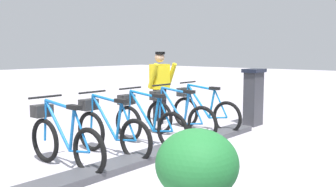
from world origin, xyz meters
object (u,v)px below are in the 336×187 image
Objects in this scene: bike_docked_2 at (146,122)px; bike_docked_4 at (62,139)px; bike_docked_1 at (177,115)px; bike_docked_3 at (109,129)px; bike_docked_0 at (203,110)px; planter_bush at (197,176)px; payment_kiosk at (253,96)px; worker_near_rack at (160,85)px.

bike_docked_2 is 1.00× the size of bike_docked_4.
bike_docked_1 and bike_docked_4 have the same top height.
bike_docked_4 is (0.00, 0.86, 0.00)m from bike_docked_3.
bike_docked_3 is (0.00, 1.72, 0.00)m from bike_docked_1.
planter_bush is (-2.59, 3.77, 0.11)m from bike_docked_0.
bike_docked_4 is (0.00, 3.45, 0.00)m from bike_docked_0.
bike_docked_4 is at bearing 82.94° from payment_kiosk.
bike_docked_0 and bike_docked_3 have the same top height.
bike_docked_2 is (0.57, 2.89, -0.24)m from payment_kiosk.
bike_docked_4 is (0.57, 4.61, -0.24)m from payment_kiosk.
bike_docked_4 is at bearing 108.29° from worker_near_rack.
bike_docked_2 reaches higher than planter_bush.
bike_docked_3 is (0.57, 3.75, -0.24)m from payment_kiosk.
bike_docked_0 is at bearing -55.50° from planter_bush.
bike_docked_3 is 2.85m from planter_bush.
bike_docked_2 is at bearing 90.00° from bike_docked_0.
bike_docked_2 is 1.00× the size of bike_docked_3.
bike_docked_3 is at bearing 90.00° from bike_docked_2.
bike_docked_2 is at bearing -90.00° from bike_docked_4.
bike_docked_1 is 1.77× the size of planter_bush.
bike_docked_3 and bike_docked_4 have the same top height.
worker_near_rack is at bearing -44.66° from planter_bush.
planter_bush is (-2.59, 0.32, 0.11)m from bike_docked_4.
bike_docked_0 is at bearing -173.68° from worker_near_rack.
worker_near_rack is at bearing 37.58° from payment_kiosk.
payment_kiosk is 2.12m from bike_docked_1.
payment_kiosk is at bearing -97.06° from bike_docked_4.
bike_docked_4 is 2.61m from planter_bush.
planter_bush is (-2.02, 4.93, -0.12)m from payment_kiosk.
payment_kiosk reaches higher than bike_docked_1.
bike_docked_3 is 2.74m from worker_near_rack.
bike_docked_0 is 4.57m from planter_bush.
bike_docked_4 is at bearing 90.00° from bike_docked_0.
bike_docked_0 and bike_docked_1 have the same top height.
worker_near_rack is (1.10, -1.60, 0.48)m from bike_docked_2.
bike_docked_3 is 0.86m from bike_docked_4.
planter_bush is at bearing 141.73° from bike_docked_2.
bike_docked_3 is at bearing -24.51° from planter_bush.
worker_near_rack is 1.71× the size of planter_bush.
bike_docked_0 is 1.72m from bike_docked_2.
bike_docked_1 and bike_docked_3 have the same top height.
bike_docked_2 is 3.30m from planter_bush.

